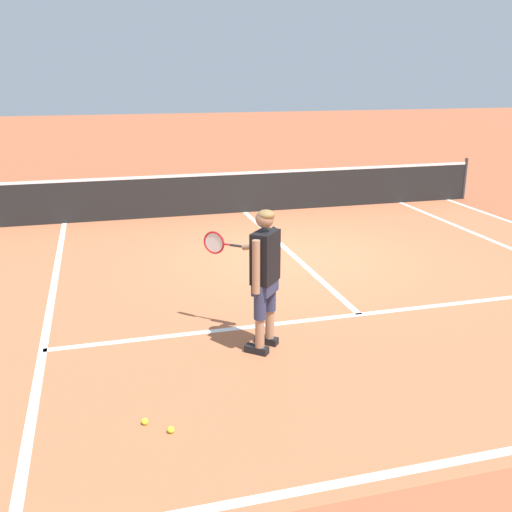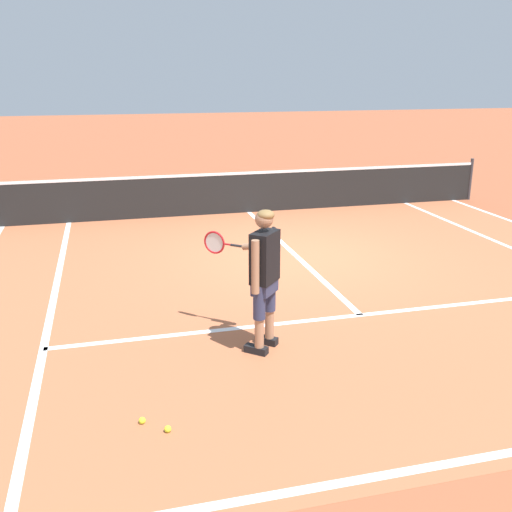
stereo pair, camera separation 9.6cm
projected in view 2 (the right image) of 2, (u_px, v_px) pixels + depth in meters
name	position (u px, v px, depth m)	size (l,w,h in m)	color
ground_plane	(296.00, 256.00, 10.56)	(80.00, 80.00, 0.00)	#9E5133
court_inner_surface	(319.00, 277.00, 9.47)	(10.98, 9.93, 0.00)	#B2603D
line_baseline	(509.00, 453.00, 5.07)	(10.98, 0.10, 0.01)	white
line_service	(360.00, 315.00, 7.96)	(8.23, 0.10, 0.01)	white
line_centre_service	(289.00, 250.00, 10.92)	(0.10, 6.40, 0.01)	white
line_singles_left	(53.00, 300.00, 8.49)	(0.10, 9.53, 0.01)	white
tennis_net	(249.00, 192.00, 13.73)	(11.96, 0.08, 1.07)	#333338
tennis_player	(263.00, 271.00, 6.72)	(0.79, 1.14, 1.71)	black
tennis_ball_near_feet	(168.00, 429.00, 5.36)	(0.07, 0.07, 0.07)	#CCE02D
tennis_ball_by_baseline	(142.00, 421.00, 5.49)	(0.07, 0.07, 0.07)	#CCE02D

